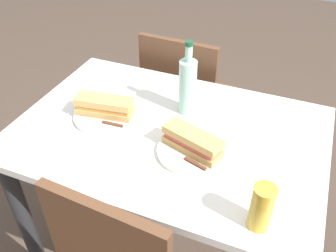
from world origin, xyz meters
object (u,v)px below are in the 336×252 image
Objects in this scene: plate_far at (106,115)px; knife_far at (103,122)px; plate_near at (192,151)px; beer_glass at (262,207)px; knife_near at (185,159)px; water_bottle at (188,86)px; chair_near at (184,99)px; baguette_sandwich_far at (104,106)px; baguette_sandwich_near at (193,141)px; dining_table at (168,158)px.

knife_far is at bearing 110.48° from plate_far.
beer_glass is (-0.26, 0.20, 0.06)m from plate_near.
knife_near is 0.30m from water_bottle.
knife_near is (-0.25, 0.70, 0.27)m from chair_near.
plate_near is 1.00× the size of plate_far.
knife_near reaches higher than plate_near.
baguette_sandwich_far reaches higher than plate_far.
knife_far is 1.29× the size of beer_glass.
beer_glass reaches higher than baguette_sandwich_near.
plate_near is 1.28× the size of knife_far.
chair_near reaches higher than knife_far.
baguette_sandwich_far is at bearing -69.52° from knife_far.
dining_table is at bearing -49.47° from knife_near.
knife_far is (-0.02, 0.05, 0.01)m from plate_far.
chair_near is 3.09× the size of water_bottle.
water_bottle reaches higher than beer_glass.
chair_near reaches higher than plate_far.
dining_table is at bearing -33.90° from baguette_sandwich_near.
plate_near is at bearing 0.00° from baguette_sandwich_near.
chair_near is at bearing -68.23° from plate_near.
knife_far is at bearing 110.48° from baguette_sandwich_far.
chair_near is 0.74m from plate_near.
knife_near is 0.37m from plate_far.
plate_far is (0.24, 0.01, 0.14)m from dining_table.
baguette_sandwich_near reaches higher than plate_far.
baguette_sandwich_near reaches higher than knife_far.
chair_near reaches higher than baguette_sandwich_far.
plate_far is 0.06m from knife_far.
knife_near is at bearing 84.63° from baguette_sandwich_near.
knife_far is at bearing 16.17° from dining_table.
beer_glass is (-0.62, 0.27, 0.06)m from plate_far.
chair_near is at bearing -100.00° from baguette_sandwich_far.
dining_table is 0.28m from plate_far.
plate_far is at bearing -10.16° from plate_near.
plate_near is at bearing 177.66° from knife_far.
beer_glass is (-0.51, 0.85, 0.32)m from chair_near.
chair_near is 6.27× the size of beer_glass.
knife_near reaches higher than dining_table.
beer_glass is at bearing 150.21° from knife_near.
plate_far is at bearing -23.39° from beer_glass.
chair_near is 4.13× the size of baguette_sandwich_near.
baguette_sandwich_near is 0.92× the size of plate_far.
water_bottle reaches higher than baguette_sandwich_near.
plate_near is at bearing 114.30° from water_bottle.
baguette_sandwich_near is 0.98× the size of baguette_sandwich_far.
baguette_sandwich_far is (0.36, -0.06, 0.04)m from plate_near.
water_bottle is (0.10, -0.22, 0.06)m from baguette_sandwich_near.
dining_table is 0.30m from baguette_sandwich_far.
dining_table is 7.74× the size of beer_glass.
knife_far is at bearing -2.34° from plate_near.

